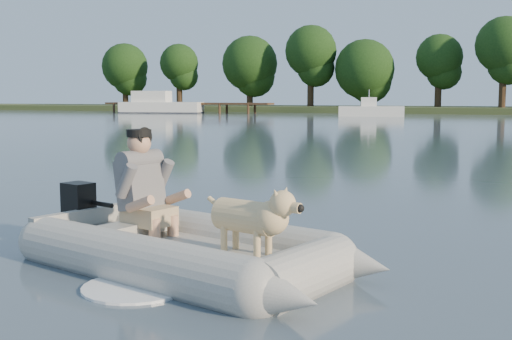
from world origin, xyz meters
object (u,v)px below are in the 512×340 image
at_px(dog, 246,222).
at_px(cabin_cruiser, 162,102).
at_px(dock, 187,108).
at_px(dinghy, 189,207).
at_px(man, 141,181).
at_px(motorboat, 372,104).

xyz_separation_m(dog, cabin_cruiser, (-29.16, 50.87, 0.55)).
bearing_deg(dock, dinghy, -63.13).
relative_size(dinghy, dog, 5.12).
distance_m(man, dog, 1.47).
relative_size(dock, man, 15.62).
bearing_deg(dog, motorboat, 116.17).
height_order(dinghy, man, man).
bearing_deg(cabin_cruiser, motorboat, -17.18).
height_order(dinghy, motorboat, motorboat).
relative_size(dock, dog, 18.05).
bearing_deg(man, dock, 133.34).
bearing_deg(motorboat, man, -91.94).
height_order(dock, dinghy, dinghy).
xyz_separation_m(dog, motorboat, (-7.85, 48.43, 0.52)).
height_order(dog, cabin_cruiser, cabin_cruiser).
bearing_deg(man, dinghy, -4.24).
xyz_separation_m(dinghy, man, (-0.70, 0.27, 0.19)).
relative_size(dinghy, cabin_cruiser, 0.61).
height_order(dog, motorboat, motorboat).
distance_m(man, cabin_cruiser, 57.60).
bearing_deg(dinghy, motorboat, 115.41).
bearing_deg(dog, man, 180.00).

